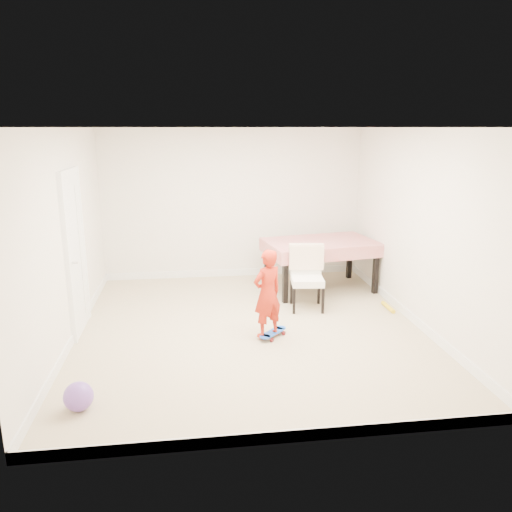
{
  "coord_description": "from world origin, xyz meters",
  "views": [
    {
      "loc": [
        -0.74,
        -6.13,
        2.6
      ],
      "look_at": [
        0.1,
        0.2,
        0.95
      ],
      "focal_mm": 35.0,
      "sensor_mm": 36.0,
      "label": 1
    }
  ],
  "objects": [
    {
      "name": "child",
      "position": [
        0.17,
        -0.33,
        0.56
      ],
      "size": [
        0.49,
        0.43,
        1.13
      ],
      "primitive_type": "imported",
      "rotation": [
        0.0,
        0.0,
        3.64
      ],
      "color": "#B62312",
      "rests_on": "ground"
    },
    {
      "name": "balloon",
      "position": [
        -1.85,
        -1.73,
        0.14
      ],
      "size": [
        0.28,
        0.28,
        0.28
      ],
      "primitive_type": "sphere",
      "color": "#7248AD",
      "rests_on": "ground"
    },
    {
      "name": "ground",
      "position": [
        0.0,
        0.0,
        0.0
      ],
      "size": [
        5.0,
        5.0,
        0.0
      ],
      "primitive_type": "plane",
      "color": "tan",
      "rests_on": "ground"
    },
    {
      "name": "wall_left",
      "position": [
        -2.23,
        0.0,
        1.3
      ],
      "size": [
        0.04,
        5.0,
        2.6
      ],
      "primitive_type": "cube",
      "color": "silver",
      "rests_on": "ground"
    },
    {
      "name": "dining_table",
      "position": [
        1.33,
        1.53,
        0.41
      ],
      "size": [
        1.9,
        1.36,
        0.82
      ],
      "primitive_type": null,
      "rotation": [
        0.0,
        0.0,
        0.17
      ],
      "color": "red",
      "rests_on": "ground"
    },
    {
      "name": "wall_front",
      "position": [
        0.0,
        -2.48,
        1.3
      ],
      "size": [
        4.5,
        0.04,
        2.6
      ],
      "primitive_type": "cube",
      "color": "silver",
      "rests_on": "ground"
    },
    {
      "name": "baseboard_left",
      "position": [
        -2.24,
        0.0,
        0.06
      ],
      "size": [
        0.02,
        5.0,
        0.12
      ],
      "primitive_type": "cube",
      "color": "white",
      "rests_on": "ground"
    },
    {
      "name": "baseboard_front",
      "position": [
        0.0,
        -2.49,
        0.06
      ],
      "size": [
        4.5,
        0.02,
        0.12
      ],
      "primitive_type": "cube",
      "color": "white",
      "rests_on": "ground"
    },
    {
      "name": "dining_chair",
      "position": [
        0.92,
        0.66,
        0.47
      ],
      "size": [
        0.58,
        0.65,
        0.94
      ],
      "primitive_type": null,
      "rotation": [
        0.0,
        0.0,
        -0.11
      ],
      "color": "white",
      "rests_on": "ground"
    },
    {
      "name": "foam_toy",
      "position": [
        2.11,
        0.48,
        0.03
      ],
      "size": [
        0.06,
        0.4,
        0.06
      ],
      "primitive_type": "cylinder",
      "rotation": [
        1.57,
        0.0,
        0.01
      ],
      "color": "yellow",
      "rests_on": "ground"
    },
    {
      "name": "wall_right",
      "position": [
        2.23,
        0.0,
        1.3
      ],
      "size": [
        0.04,
        5.0,
        2.6
      ],
      "primitive_type": "cube",
      "color": "silver",
      "rests_on": "ground"
    },
    {
      "name": "door",
      "position": [
        -2.22,
        0.3,
        1.02
      ],
      "size": [
        0.11,
        0.94,
        2.11
      ],
      "primitive_type": "cube",
      "color": "white",
      "rests_on": "ground"
    },
    {
      "name": "baseboard_right",
      "position": [
        2.24,
        0.0,
        0.06
      ],
      "size": [
        0.02,
        5.0,
        0.12
      ],
      "primitive_type": "cube",
      "color": "white",
      "rests_on": "ground"
    },
    {
      "name": "baseboard_back",
      "position": [
        0.0,
        2.49,
        0.06
      ],
      "size": [
        4.5,
        0.02,
        0.12
      ],
      "primitive_type": "cube",
      "color": "white",
      "rests_on": "ground"
    },
    {
      "name": "wall_back",
      "position": [
        0.0,
        2.48,
        1.3
      ],
      "size": [
        4.5,
        0.04,
        2.6
      ],
      "primitive_type": "cube",
      "color": "silver",
      "rests_on": "ground"
    },
    {
      "name": "ceiling",
      "position": [
        0.0,
        0.0,
        2.58
      ],
      "size": [
        4.5,
        5.0,
        0.04
      ],
      "primitive_type": "cube",
      "color": "white",
      "rests_on": "wall_back"
    },
    {
      "name": "skateboard",
      "position": [
        0.25,
        -0.3,
        0.04
      ],
      "size": [
        0.47,
        0.47,
        0.07
      ],
      "primitive_type": null,
      "rotation": [
        0.0,
        0.0,
        0.79
      ],
      "color": "blue",
      "rests_on": "ground"
    }
  ]
}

